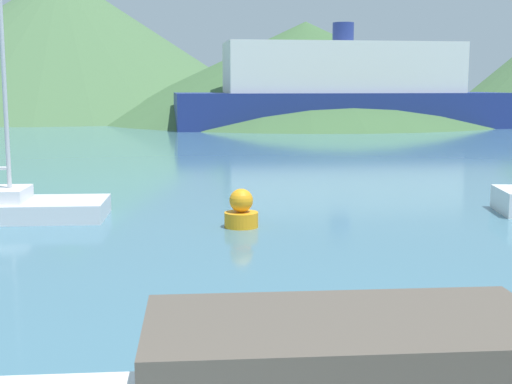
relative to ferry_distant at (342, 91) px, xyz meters
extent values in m
cube|color=brown|center=(-4.06, -54.24, -1.87)|extent=(3.74, 2.15, 0.87)
cylinder|color=#BCBCC1|center=(-12.19, -41.27, 2.34)|extent=(0.12, 0.12, 9.85)
cube|color=navy|center=(0.00, 0.00, -1.63)|extent=(28.59, 12.20, 2.93)
cube|color=silver|center=(0.00, 0.00, 1.90)|extent=(20.21, 9.57, 4.12)
cylinder|color=navy|center=(0.00, 0.00, 4.76)|extent=(1.75, 1.75, 1.60)
cylinder|color=orange|center=(-5.77, -42.16, -2.90)|extent=(0.88, 0.88, 0.39)
sphere|color=orange|center=(-5.77, -42.16, -2.39)|extent=(0.61, 0.61, 0.61)
cone|color=#476B42|center=(-31.43, 25.50, 5.31)|extent=(52.48, 52.48, 16.82)
cone|color=#3D6038|center=(-2.76, 13.72, 1.86)|extent=(42.61, 42.61, 9.91)
camera|label=1|loc=(-4.60, -60.27, 0.60)|focal=50.00mm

